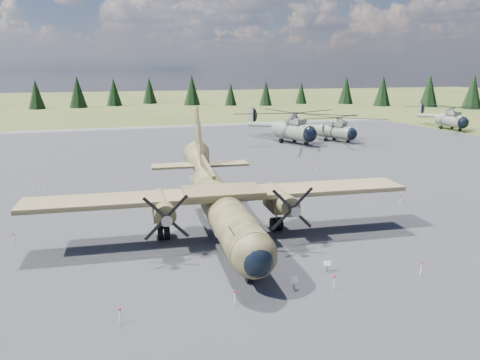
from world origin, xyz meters
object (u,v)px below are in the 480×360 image
object	(u,v)px
helicopter_mid	(335,124)
helicopter_far	(451,113)
helicopter_near	(293,121)
transport_plane	(220,199)

from	to	relation	value
helicopter_mid	helicopter_far	world-z (taller)	helicopter_far
helicopter_near	helicopter_far	distance (m)	40.21
helicopter_near	helicopter_far	size ratio (longest dim) A/B	1.16
transport_plane	helicopter_mid	distance (m)	50.96
transport_plane	helicopter_near	size ratio (longest dim) A/B	1.06
helicopter_near	helicopter_far	bearing A→B (deg)	-6.09
transport_plane	helicopter_far	world-z (taller)	transport_plane
helicopter_mid	helicopter_far	xyz separation A→B (m)	(31.51, 7.26, 0.39)
transport_plane	helicopter_near	distance (m)	46.45
transport_plane	helicopter_far	bearing A→B (deg)	41.40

